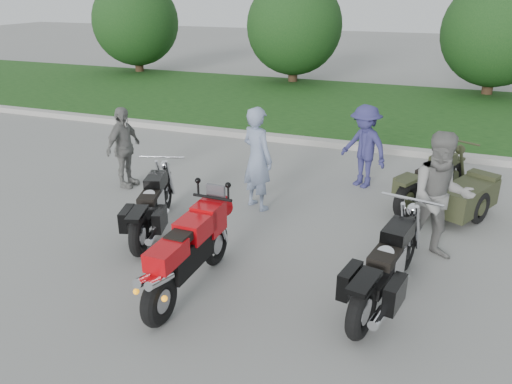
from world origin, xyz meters
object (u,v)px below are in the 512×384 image
(sportbike_red, at_px, (187,252))
(person_denim, at_px, (364,147))
(person_stripe, at_px, (257,159))
(person_back, at_px, (124,148))
(cruiser_right, at_px, (385,271))
(cruiser_sidecar, at_px, (451,191))
(person_grey, at_px, (440,198))
(cruiser_left, at_px, (152,208))

(sportbike_red, relative_size, person_denim, 1.30)
(person_stripe, height_order, person_back, person_stripe)
(person_back, bearing_deg, cruiser_right, -109.66)
(sportbike_red, distance_m, cruiser_sidecar, 4.74)
(cruiser_sidecar, xyz_separation_m, person_stripe, (-3.13, -0.90, 0.49))
(person_grey, bearing_deg, cruiser_right, -126.11)
(person_grey, bearing_deg, person_back, 155.69)
(cruiser_right, xyz_separation_m, person_grey, (0.50, 1.39, 0.46))
(cruiser_right, height_order, person_grey, person_grey)
(person_grey, height_order, person_back, person_grey)
(person_stripe, bearing_deg, person_denim, -104.44)
(cruiser_sidecar, bearing_deg, person_back, -145.45)
(sportbike_red, relative_size, person_stripe, 1.15)
(person_stripe, xyz_separation_m, person_grey, (2.94, -0.76, 0.03))
(person_grey, xyz_separation_m, person_denim, (-1.42, 2.42, -0.13))
(person_stripe, bearing_deg, sportbike_red, 120.89)
(cruiser_sidecar, xyz_separation_m, person_grey, (-0.18, -1.66, 0.52))
(cruiser_right, bearing_deg, person_stripe, 149.71)
(cruiser_sidecar, bearing_deg, cruiser_left, -124.40)
(sportbike_red, distance_m, person_grey, 3.48)
(cruiser_right, bearing_deg, person_denim, 114.63)
(cruiser_sidecar, bearing_deg, cruiser_right, -76.51)
(cruiser_right, bearing_deg, cruiser_left, -178.81)
(person_stripe, bearing_deg, cruiser_right, 166.73)
(person_stripe, distance_m, person_back, 2.71)
(sportbike_red, height_order, cruiser_sidecar, sportbike_red)
(cruiser_right, distance_m, person_stripe, 3.28)
(cruiser_right, bearing_deg, sportbike_red, -153.81)
(cruiser_left, height_order, cruiser_right, cruiser_right)
(sportbike_red, xyz_separation_m, person_stripe, (-0.14, 2.77, 0.32))
(cruiser_left, distance_m, cruiser_right, 3.66)
(cruiser_sidecar, relative_size, person_denim, 1.32)
(cruiser_right, xyz_separation_m, person_denim, (-0.92, 3.81, 0.34))
(person_grey, relative_size, person_denim, 1.16)
(sportbike_red, relative_size, person_back, 1.33)
(cruiser_sidecar, relative_size, person_grey, 1.14)
(person_denim, bearing_deg, cruiser_sidecar, 5.55)
(cruiser_sidecar, bearing_deg, person_grey, -70.15)
(cruiser_right, relative_size, person_stripe, 1.29)
(cruiser_sidecar, xyz_separation_m, person_denim, (-1.60, 0.76, 0.39))
(person_back, bearing_deg, person_grey, -94.63)
(person_denim, bearing_deg, sportbike_red, -76.46)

